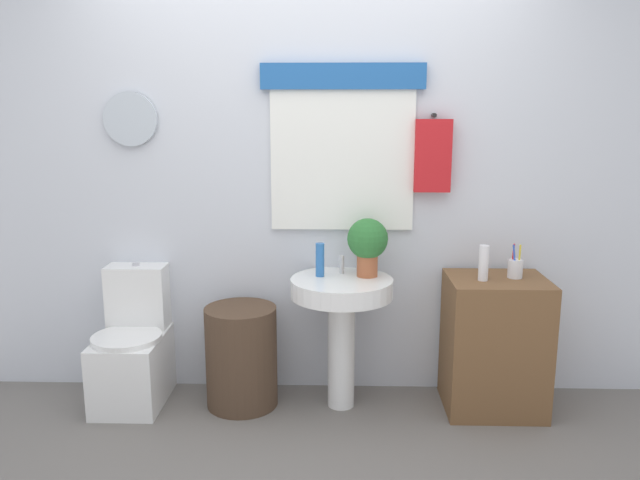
# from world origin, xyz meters

# --- Properties ---
(back_wall) EXTENTS (4.40, 0.18, 2.60)m
(back_wall) POSITION_xyz_m (0.00, 1.15, 1.30)
(back_wall) COLOR silver
(back_wall) RESTS_ON ground_plane
(toilet) EXTENTS (0.38, 0.51, 0.78)m
(toilet) POSITION_xyz_m (-0.99, 0.89, 0.30)
(toilet) COLOR white
(toilet) RESTS_ON ground_plane
(laundry_hamper) EXTENTS (0.40, 0.40, 0.57)m
(laundry_hamper) POSITION_xyz_m (-0.36, 0.85, 0.29)
(laundry_hamper) COLOR #4C3828
(laundry_hamper) RESTS_ON ground_plane
(pedestal_sink) EXTENTS (0.56, 0.56, 0.74)m
(pedestal_sink) POSITION_xyz_m (0.20, 0.85, 0.57)
(pedestal_sink) COLOR white
(pedestal_sink) RESTS_ON ground_plane
(faucet) EXTENTS (0.03, 0.03, 0.10)m
(faucet) POSITION_xyz_m (0.20, 0.97, 0.79)
(faucet) COLOR silver
(faucet) RESTS_ON pedestal_sink
(wooden_cabinet) EXTENTS (0.53, 0.44, 0.75)m
(wooden_cabinet) POSITION_xyz_m (1.04, 0.85, 0.37)
(wooden_cabinet) COLOR brown
(wooden_cabinet) RESTS_ON ground_plane
(soap_bottle) EXTENTS (0.05, 0.05, 0.19)m
(soap_bottle) POSITION_xyz_m (0.08, 0.90, 0.83)
(soap_bottle) COLOR #2D6BB7
(soap_bottle) RESTS_ON pedestal_sink
(potted_plant) EXTENTS (0.22, 0.22, 0.32)m
(potted_plant) POSITION_xyz_m (0.34, 0.91, 0.93)
(potted_plant) COLOR #AD5B38
(potted_plant) RESTS_ON pedestal_sink
(lotion_bottle) EXTENTS (0.05, 0.05, 0.19)m
(lotion_bottle) POSITION_xyz_m (0.95, 0.81, 0.84)
(lotion_bottle) COLOR white
(lotion_bottle) RESTS_ON wooden_cabinet
(toothbrush_cup) EXTENTS (0.08, 0.08, 0.19)m
(toothbrush_cup) POSITION_xyz_m (1.13, 0.87, 0.80)
(toothbrush_cup) COLOR silver
(toothbrush_cup) RESTS_ON wooden_cabinet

